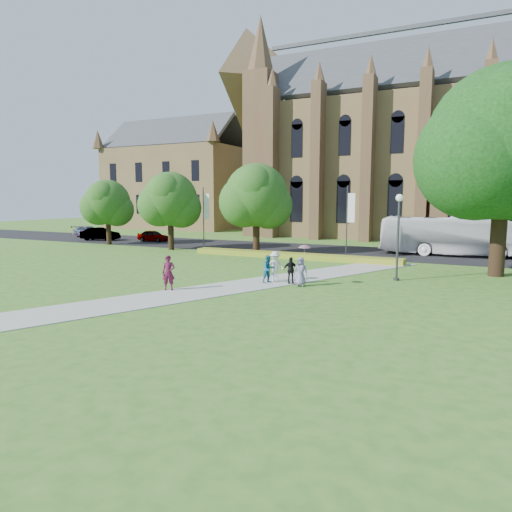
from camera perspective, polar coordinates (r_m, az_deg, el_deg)
The scene contains 23 objects.
ground at distance 25.48m, azimuth -2.28°, elevation -4.08°, with size 160.00×160.00×0.00m, color #33691F.
road at distance 43.89m, azimuth 10.29°, elevation 0.62°, with size 160.00×10.00×0.02m, color black.
footpath at distance 26.34m, azimuth -1.24°, elevation -3.65°, with size 3.20×30.00×0.04m, color #B2B2A8.
flower_hedge at distance 38.11m, azimuth 4.57°, elevation 0.04°, with size 18.00×1.40×0.45m, color gold.
cathedral at distance 62.20m, azimuth 25.03°, elevation 13.98°, with size 52.60×18.25×28.00m.
building_west at distance 78.85m, azimuth -9.58°, elevation 10.24°, with size 22.00×14.00×18.30m.
streetlamp at distance 28.83m, azimuth 17.37°, elevation 3.53°, with size 0.44×0.44×5.24m.
large_tree at distance 33.12m, azimuth 28.64°, elevation 12.21°, with size 9.60×9.60×13.20m.
street_tree_0 at distance 44.92m, azimuth -10.68°, elevation 6.98°, with size 5.20×5.20×7.50m.
street_tree_1 at distance 40.62m, azimuth 0.04°, elevation 7.58°, with size 5.60×5.60×8.05m.
street_tree_2 at distance 51.55m, azimuth -18.08°, elevation 6.39°, with size 4.80×4.80×6.95m.
banner_pole_0 at distance 38.45m, azimuth 11.46°, elevation 4.72°, with size 0.70×0.10×6.00m.
banner_pole_1 at distance 44.16m, azimuth -6.45°, elevation 5.13°, with size 0.70×0.10×6.00m.
tour_coach at distance 43.16m, azimuth 23.68°, elevation 2.36°, with size 2.94×12.56×3.50m, color white.
car_0 at distance 53.84m, azimuth -12.73°, elevation 2.48°, with size 1.54×3.83×1.30m, color gray.
car_1 at distance 57.02m, azimuth -18.90°, elevation 2.62°, with size 1.57×4.51×1.48m, color gray.
car_2 at distance 62.28m, azimuth -20.23°, elevation 2.87°, with size 1.92×4.72×1.37m, color gray.
pedestrian_0 at distance 25.14m, azimuth -10.88°, elevation -2.07°, with size 0.69×0.46×1.90m, color #51122D.
pedestrian_1 at distance 26.85m, azimuth 1.59°, elevation -1.64°, with size 0.79×0.61×1.62m, color #1A5C84.
pedestrian_2 at distance 27.46m, azimuth 2.39°, elevation -1.28°, with size 1.15×0.66×1.78m, color silver.
pedestrian_3 at distance 26.73m, azimuth 4.34°, elevation -1.78°, with size 0.91×0.38×1.56m, color black.
pedestrian_4 at distance 26.07m, azimuth 5.59°, elevation -1.93°, with size 0.80×0.52×1.64m, color slate.
parasol at distance 25.94m, azimuth 6.07°, elevation 0.52°, with size 0.69×0.69×0.60m, color #E4A2A1.
Camera 1 is at (11.96, -21.93, 5.02)m, focal length 32.00 mm.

